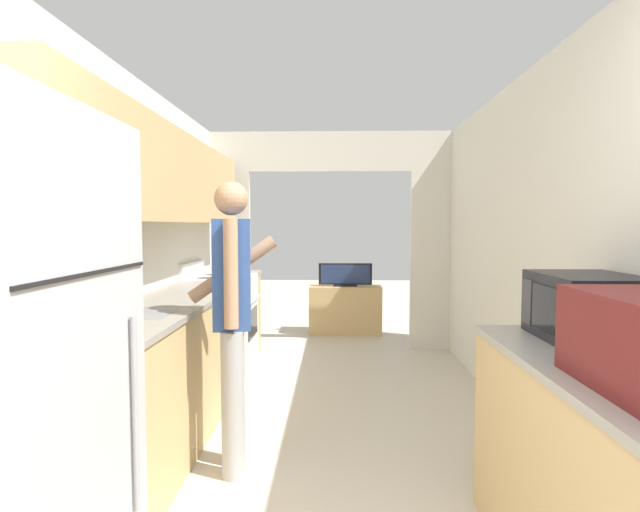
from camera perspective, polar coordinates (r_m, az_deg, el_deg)
name	(u,v)px	position (r m, az deg, el deg)	size (l,w,h in m)	color
wall_left	(117,218)	(3.44, -22.15, 4.06)	(0.38, 7.23, 2.50)	silver
wall_right	(585,259)	(3.04, 28.07, -0.34)	(0.06, 7.23, 2.50)	silver
wall_far_with_doorway	(330,223)	(5.77, 1.14, 3.81)	(3.16, 0.06, 2.50)	silver
counter_left	(174,362)	(3.75, -16.36, -11.58)	(0.62, 3.67, 0.93)	tan
counter_right	(619,497)	(2.25, 31.03, -22.50)	(0.62, 1.56, 0.93)	tan
range_oven	(222,322)	(5.10, -11.19, -7.41)	(0.66, 0.74, 1.07)	white
person	(232,317)	(2.94, -9.97, -6.88)	(0.54, 0.42, 1.68)	#9E9E9E
microwave	(587,308)	(2.49, 28.20, -5.21)	(0.39, 0.51, 0.29)	black
tv_cabinet	(345,309)	(6.67, 2.89, -6.10)	(0.95, 0.42, 0.63)	tan
television	(345,275)	(6.57, 2.91, -2.18)	(0.70, 0.16, 0.30)	black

